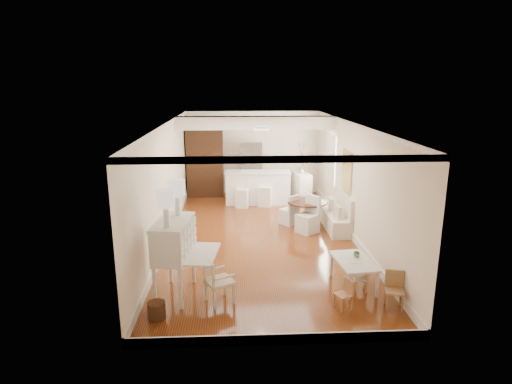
{
  "coord_description": "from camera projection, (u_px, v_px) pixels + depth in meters",
  "views": [
    {
      "loc": [
        -0.61,
        -9.97,
        3.72
      ],
      "look_at": [
        -0.09,
        0.3,
        1.09
      ],
      "focal_mm": 30.0,
      "sensor_mm": 36.0,
      "label": 1
    }
  ],
  "objects": [
    {
      "name": "pencil_cup",
      "position": [
        357.0,
        255.0,
        8.08
      ],
      "size": [
        0.15,
        0.15,
        0.09
      ],
      "primitive_type": "imported",
      "rotation": [
        0.0,
        0.0,
        0.27
      ],
      "color": "#4F8753",
      "rests_on": "kids_table"
    },
    {
      "name": "secretary_bureau",
      "position": [
        174.0,
        258.0,
        7.57
      ],
      "size": [
        1.23,
        1.25,
        1.41
      ],
      "primitive_type": "cube",
      "rotation": [
        0.0,
        0.0,
        -0.13
      ],
      "color": "white",
      "rests_on": "ground"
    },
    {
      "name": "breakfast_counter",
      "position": [
        258.0,
        187.0,
        13.47
      ],
      "size": [
        2.05,
        0.65,
        1.03
      ],
      "primitive_type": "cube",
      "color": "white",
      "rests_on": "ground"
    },
    {
      "name": "kids_chair_c",
      "position": [
        395.0,
        290.0,
        7.2
      ],
      "size": [
        0.38,
        0.38,
        0.65
      ],
      "primitive_type": "cube",
      "rotation": [
        0.0,
        0.0,
        -0.24
      ],
      "color": "#9D7047",
      "rests_on": "ground"
    },
    {
      "name": "kids_table",
      "position": [
        353.0,
        273.0,
        8.0
      ],
      "size": [
        0.74,
        1.11,
        0.52
      ],
      "primitive_type": "cube",
      "rotation": [
        0.0,
        0.0,
        0.11
      ],
      "color": "white",
      "rests_on": "ground"
    },
    {
      "name": "dining_table",
      "position": [
        307.0,
        214.0,
        11.31
      ],
      "size": [
        1.32,
        1.32,
        0.7
      ],
      "primitive_type": "cylinder",
      "rotation": [
        0.0,
        0.0,
        0.36
      ],
      "color": "#442216",
      "rests_on": "ground"
    },
    {
      "name": "pantry_cabinet",
      "position": [
        205.0,
        162.0,
        14.28
      ],
      "size": [
        1.2,
        0.6,
        2.3
      ],
      "primitive_type": "cube",
      "color": "#381E11",
      "rests_on": "ground"
    },
    {
      "name": "bar_stool_left",
      "position": [
        242.0,
        193.0,
        13.06
      ],
      "size": [
        0.44,
        0.44,
        0.91
      ],
      "primitive_type": "cube",
      "rotation": [
        0.0,
        0.0,
        -0.24
      ],
      "color": "white",
      "rests_on": "ground"
    },
    {
      "name": "banquette",
      "position": [
        336.0,
        211.0,
        11.05
      ],
      "size": [
        0.52,
        1.6,
        0.98
      ],
      "primitive_type": "cube",
      "color": "silver",
      "rests_on": "ground"
    },
    {
      "name": "branch_vase",
      "position": [
        302.0,
        171.0,
        13.74
      ],
      "size": [
        0.18,
        0.18,
        0.17
      ],
      "primitive_type": "imported",
      "rotation": [
        0.0,
        0.0,
        -0.14
      ],
      "color": "silver",
      "rests_on": "sideboard"
    },
    {
      "name": "kids_chair_a",
      "position": [
        343.0,
        294.0,
        7.2
      ],
      "size": [
        0.33,
        0.33,
        0.53
      ],
      "primitive_type": "cube",
      "rotation": [
        0.0,
        0.0,
        -1.17
      ],
      "color": "#B47A51",
      "rests_on": "ground"
    },
    {
      "name": "slip_chair_near",
      "position": [
        308.0,
        215.0,
        10.83
      ],
      "size": [
        0.65,
        0.65,
        0.95
      ],
      "primitive_type": "cube",
      "rotation": [
        0.0,
        0.0,
        -0.87
      ],
      "color": "silver",
      "rests_on": "ground"
    },
    {
      "name": "wicker_basket",
      "position": [
        157.0,
        310.0,
        6.92
      ],
      "size": [
        0.34,
        0.34,
        0.29
      ],
      "primitive_type": "cylinder",
      "rotation": [
        0.0,
        0.0,
        0.2
      ],
      "color": "#4A2917",
      "rests_on": "ground"
    },
    {
      "name": "gustavian_armchair",
      "position": [
        219.0,
        280.0,
        7.37
      ],
      "size": [
        0.64,
        0.64,
        0.82
      ],
      "primitive_type": "cube",
      "rotation": [
        0.0,
        0.0,
        2.04
      ],
      "color": "silver",
      "rests_on": "ground"
    },
    {
      "name": "sideboard",
      "position": [
        301.0,
        186.0,
        13.89
      ],
      "size": [
        0.59,
        1.0,
        0.9
      ],
      "primitive_type": "cube",
      "rotation": [
        0.0,
        0.0,
        0.19
      ],
      "color": "silver",
      "rests_on": "ground"
    },
    {
      "name": "room",
      "position": [
        261.0,
        156.0,
        10.42
      ],
      "size": [
        9.0,
        9.04,
        2.82
      ],
      "color": "brown",
      "rests_on": "ground"
    },
    {
      "name": "bar_stool_right",
      "position": [
        265.0,
        190.0,
        13.18
      ],
      "size": [
        0.47,
        0.47,
        0.99
      ],
      "primitive_type": "cube",
      "rotation": [
        0.0,
        0.0,
        -0.19
      ],
      "color": "white",
      "rests_on": "ground"
    },
    {
      "name": "fridge",
      "position": [
        262.0,
        169.0,
        14.4
      ],
      "size": [
        0.75,
        0.65,
        1.8
      ],
      "primitive_type": "imported",
      "color": "silver",
      "rests_on": "ground"
    },
    {
      "name": "slip_chair_far",
      "position": [
        289.0,
        209.0,
        11.5
      ],
      "size": [
        0.56,
        0.57,
        0.83
      ],
      "primitive_type": "cube",
      "rotation": [
        0.0,
        0.0,
        -2.47
      ],
      "color": "silver",
      "rests_on": "ground"
    },
    {
      "name": "kids_chair_b",
      "position": [
        361.0,
        278.0,
        7.83
      ],
      "size": [
        0.27,
        0.27,
        0.5
      ],
      "primitive_type": "cube",
      "rotation": [
        0.0,
        0.0,
        -1.7
      ],
      "color": "tan",
      "rests_on": "ground"
    }
  ]
}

